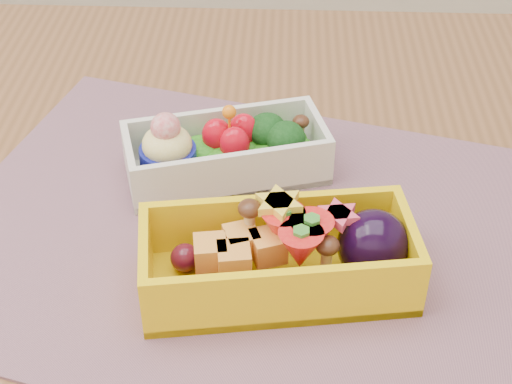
{
  "coord_description": "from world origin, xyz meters",
  "views": [
    {
      "loc": [
        0.04,
        -0.46,
        1.16
      ],
      "look_at": [
        0.02,
        -0.0,
        0.79
      ],
      "focal_mm": 54.62,
      "sensor_mm": 36.0,
      "label": 1
    }
  ],
  "objects_px": {
    "placemat": "(246,234)",
    "bento_white": "(225,152)",
    "table": "(236,314)",
    "bento_yellow": "(284,256)"
  },
  "relations": [
    {
      "from": "placemat",
      "to": "bento_yellow",
      "type": "height_order",
      "value": "bento_yellow"
    },
    {
      "from": "placemat",
      "to": "bento_white",
      "type": "relative_size",
      "value": 2.59
    },
    {
      "from": "bento_white",
      "to": "bento_yellow",
      "type": "xyz_separation_m",
      "value": [
        0.05,
        -0.13,
        0.0
      ]
    },
    {
      "from": "bento_white",
      "to": "placemat",
      "type": "bearing_deg",
      "value": -90.25
    },
    {
      "from": "table",
      "to": "bento_yellow",
      "type": "relative_size",
      "value": 5.9
    },
    {
      "from": "table",
      "to": "bento_white",
      "type": "xyz_separation_m",
      "value": [
        -0.01,
        0.07,
        0.12
      ]
    },
    {
      "from": "bento_yellow",
      "to": "table",
      "type": "bearing_deg",
      "value": 114.7
    },
    {
      "from": "bento_white",
      "to": "bento_yellow",
      "type": "height_order",
      "value": "bento_white"
    },
    {
      "from": "table",
      "to": "placemat",
      "type": "distance_m",
      "value": 0.1
    },
    {
      "from": "bento_yellow",
      "to": "bento_white",
      "type": "bearing_deg",
      "value": 103.1
    }
  ]
}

